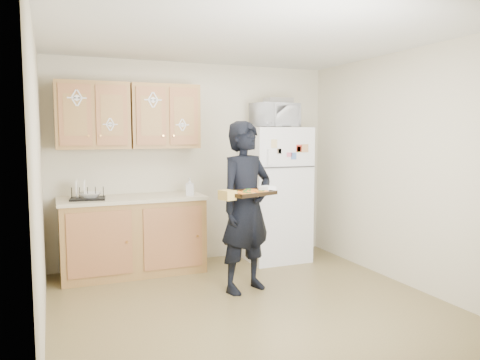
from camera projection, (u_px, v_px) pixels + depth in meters
name	position (u px, v px, depth m)	size (l,w,h in m)	color
floor	(251.00, 306.00, 4.42)	(3.60, 3.60, 0.00)	brown
ceiling	(252.00, 35.00, 4.17)	(3.60, 3.60, 0.00)	silver
wall_back	(195.00, 163.00, 5.95)	(3.60, 0.04, 2.50)	beige
wall_front	(379.00, 201.00, 2.63)	(3.60, 0.04, 2.50)	beige
wall_left	(39.00, 182.00, 3.62)	(0.04, 3.60, 2.50)	beige
wall_right	(406.00, 169.00, 4.97)	(0.04, 3.60, 2.50)	beige
refrigerator	(275.00, 194.00, 6.01)	(0.75, 0.70, 1.70)	white
base_cabinet	(133.00, 237.00, 5.42)	(1.60, 0.60, 0.86)	#956333
countertop	(132.00, 199.00, 5.37)	(1.64, 0.64, 0.04)	beige
upper_cab_left	(92.00, 116.00, 5.25)	(0.80, 0.33, 0.75)	#956333
upper_cab_right	(164.00, 117.00, 5.56)	(0.80, 0.33, 0.75)	#956333
cereal_box	(300.00, 239.00, 6.49)	(0.20, 0.07, 0.32)	#DDCD4E
person	(246.00, 207.00, 4.79)	(0.64, 0.42, 1.75)	black
baking_tray	(248.00, 194.00, 4.47)	(0.46, 0.34, 0.04)	black
pizza_front_left	(245.00, 194.00, 4.34)	(0.15, 0.15, 0.02)	orange
pizza_front_right	(262.00, 192.00, 4.48)	(0.15, 0.15, 0.02)	orange
pizza_back_left	(234.00, 192.00, 4.46)	(0.15, 0.15, 0.02)	orange
pizza_back_right	(251.00, 190.00, 4.60)	(0.15, 0.15, 0.02)	orange
pizza_center	(248.00, 192.00, 4.47)	(0.15, 0.15, 0.02)	orange
microwave	(275.00, 115.00, 5.85)	(0.54, 0.37, 0.30)	white
foil_pan	(278.00, 101.00, 5.88)	(0.33, 0.23, 0.07)	#B4B3BA
dish_rack	(88.00, 193.00, 5.14)	(0.37, 0.28, 0.15)	black
bowl	(90.00, 195.00, 5.16)	(0.24, 0.24, 0.06)	silver
soap_bottle	(190.00, 187.00, 5.48)	(0.09, 0.09, 0.21)	white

